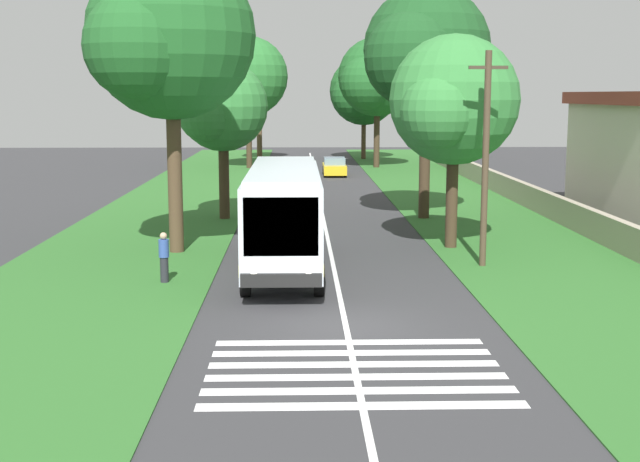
% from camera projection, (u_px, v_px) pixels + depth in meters
% --- Properties ---
extents(ground, '(160.00, 160.00, 0.00)m').
position_uv_depth(ground, '(346.00, 326.00, 23.28)').
color(ground, '#333335').
extents(grass_verge_left, '(120.00, 8.00, 0.04)m').
position_uv_depth(grass_verge_left, '(143.00, 236.00, 37.87)').
color(grass_verge_left, '#2D6628').
rests_on(grass_verge_left, ground).
extents(grass_verge_right, '(120.00, 8.00, 0.04)m').
position_uv_depth(grass_verge_right, '(509.00, 235.00, 38.29)').
color(grass_verge_right, '#2D6628').
rests_on(grass_verge_right, ground).
extents(centre_line, '(110.00, 0.16, 0.01)m').
position_uv_depth(centre_line, '(327.00, 236.00, 38.09)').
color(centre_line, silver).
rests_on(centre_line, ground).
extents(coach_bus, '(11.16, 2.62, 3.73)m').
position_uv_depth(coach_bus, '(284.00, 211.00, 30.31)').
color(coach_bus, silver).
rests_on(coach_bus, ground).
extents(zebra_crossing, '(4.95, 6.80, 0.01)m').
position_uv_depth(zebra_crossing, '(355.00, 370.00, 19.53)').
color(zebra_crossing, silver).
rests_on(zebra_crossing, ground).
extents(trailing_car_0, '(4.30, 1.78, 1.43)m').
position_uv_depth(trailing_car_0, '(290.00, 191.00, 49.91)').
color(trailing_car_0, gold).
rests_on(trailing_car_0, ground).
extents(trailing_car_1, '(4.30, 1.78, 1.43)m').
position_uv_depth(trailing_car_1, '(290.00, 179.00, 57.31)').
color(trailing_car_1, gold).
rests_on(trailing_car_1, ground).
extents(trailing_car_2, '(4.30, 1.78, 1.43)m').
position_uv_depth(trailing_car_2, '(334.00, 167.00, 66.49)').
color(trailing_car_2, gold).
rests_on(trailing_car_2, ground).
extents(roadside_tree_left_0, '(5.74, 4.77, 9.27)m').
position_uv_depth(roadside_tree_left_0, '(257.00, 89.00, 81.86)').
color(roadside_tree_left_0, brown).
rests_on(roadside_tree_left_0, grass_verge_left).
extents(roadside_tree_left_1, '(7.72, 6.71, 11.11)m').
position_uv_depth(roadside_tree_left_1, '(247.00, 78.00, 71.95)').
color(roadside_tree_left_1, '#3D2D1E').
rests_on(roadside_tree_left_1, grass_verge_left).
extents(roadside_tree_left_2, '(5.15, 4.51, 7.91)m').
position_uv_depth(roadside_tree_left_2, '(220.00, 109.00, 42.38)').
color(roadside_tree_left_2, '#3D2D1E').
rests_on(roadside_tree_left_2, grass_verge_left).
extents(roadside_tree_left_3, '(8.06, 6.54, 11.76)m').
position_uv_depth(roadside_tree_left_3, '(169.00, 41.00, 33.06)').
color(roadside_tree_left_3, '#4C3826').
rests_on(roadside_tree_left_3, grass_verge_left).
extents(roadside_tree_right_0, '(6.28, 5.25, 8.64)m').
position_uv_depth(roadside_tree_right_0, '(451.00, 104.00, 34.39)').
color(roadside_tree_right_0, '#3D2D1E').
rests_on(roadside_tree_right_0, grass_verge_right).
extents(roadside_tree_right_1, '(7.99, 6.40, 11.56)m').
position_uv_depth(roadside_tree_right_1, '(422.00, 55.00, 42.20)').
color(roadside_tree_right_1, '#3D2D1E').
rests_on(roadside_tree_right_1, grass_verge_right).
extents(roadside_tree_right_2, '(8.37, 6.72, 11.09)m').
position_uv_depth(roadside_tree_right_2, '(375.00, 79.00, 72.65)').
color(roadside_tree_right_2, '#3D2D1E').
rests_on(roadside_tree_right_2, grass_verge_right).
extents(roadside_tree_right_3, '(7.85, 6.66, 9.92)m').
position_uv_depth(roadside_tree_right_3, '(362.00, 93.00, 82.44)').
color(roadside_tree_right_3, '#4C3826').
rests_on(roadside_tree_right_3, grass_verge_right).
extents(utility_pole, '(0.24, 1.40, 7.78)m').
position_uv_depth(utility_pole, '(486.00, 156.00, 30.71)').
color(utility_pole, '#473828').
rests_on(utility_pole, grass_verge_right).
extents(roadside_wall, '(70.00, 0.40, 1.26)m').
position_uv_depth(roadside_wall, '(552.00, 206.00, 43.21)').
color(roadside_wall, '#9E937F').
rests_on(roadside_wall, grass_verge_right).
extents(pedestrian, '(0.34, 0.34, 1.69)m').
position_uv_depth(pedestrian, '(164.00, 257.00, 28.44)').
color(pedestrian, '#26262D').
rests_on(pedestrian, grass_verge_left).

